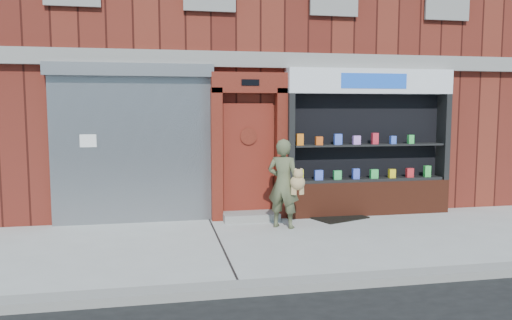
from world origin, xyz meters
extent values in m
plane|color=#9E9E99|center=(0.00, 0.00, 0.00)|extent=(80.00, 80.00, 0.00)
cube|color=gray|center=(0.00, -2.15, 0.06)|extent=(60.00, 0.30, 0.12)
cube|color=#561A13|center=(0.00, 6.00, 4.00)|extent=(12.00, 8.00, 8.00)
cube|color=gray|center=(0.00, 1.92, 3.15)|extent=(12.00, 0.16, 0.30)
cube|color=gray|center=(-3.00, 1.94, 1.40)|extent=(3.00, 0.10, 2.80)
cube|color=slate|center=(-3.00, 1.88, 2.92)|extent=(3.10, 0.30, 0.24)
cube|color=white|center=(-3.80, 1.88, 1.60)|extent=(0.30, 0.01, 0.24)
cube|color=#52160E|center=(-1.40, 1.86, 1.30)|extent=(0.22, 0.28, 2.60)
cube|color=#52160E|center=(-0.10, 1.86, 1.30)|extent=(0.22, 0.28, 2.60)
cube|color=#52160E|center=(-0.75, 1.86, 2.70)|extent=(1.50, 0.28, 0.40)
cube|color=black|center=(-0.75, 1.71, 2.70)|extent=(0.35, 0.01, 0.12)
cube|color=maroon|center=(-0.75, 1.97, 1.20)|extent=(1.00, 0.06, 2.20)
cylinder|color=black|center=(-0.75, 1.93, 1.65)|extent=(0.28, 0.02, 0.28)
cylinder|color=#52160E|center=(-0.75, 1.92, 1.65)|extent=(0.34, 0.02, 0.34)
cube|color=gray|center=(-0.75, 1.70, 0.07)|extent=(1.10, 0.55, 0.15)
cube|color=slate|center=(-0.10, 1.71, 1.40)|extent=(0.10, 0.02, 0.18)
cube|color=#5D2516|center=(1.75, 1.80, 0.35)|extent=(3.50, 0.40, 0.70)
cube|color=black|center=(0.06, 1.80, 1.60)|extent=(0.12, 0.40, 1.80)
cube|color=black|center=(3.44, 1.80, 1.60)|extent=(0.12, 0.40, 1.80)
cube|color=black|center=(1.75, 1.99, 1.60)|extent=(3.30, 0.03, 1.80)
cube|color=black|center=(1.75, 1.80, 0.73)|extent=(3.20, 0.36, 0.06)
cube|color=black|center=(1.75, 1.80, 1.45)|extent=(3.20, 0.36, 0.04)
cube|color=white|center=(1.75, 1.80, 2.75)|extent=(3.50, 0.40, 0.50)
cube|color=blue|center=(1.75, 1.59, 2.75)|extent=(1.40, 0.01, 0.30)
cube|color=#FFF41A|center=(0.25, 1.72, 0.87)|extent=(0.15, 0.09, 0.22)
cube|color=#4360E5|center=(0.65, 1.72, 0.86)|extent=(0.17, 0.09, 0.20)
cube|color=green|center=(1.05, 1.72, 0.85)|extent=(0.16, 0.09, 0.18)
cube|color=blue|center=(1.45, 1.72, 0.87)|extent=(0.14, 0.09, 0.21)
cube|color=green|center=(1.85, 1.72, 0.85)|extent=(0.16, 0.09, 0.19)
cube|color=yellow|center=(2.25, 1.72, 0.85)|extent=(0.13, 0.09, 0.18)
cube|color=red|center=(2.65, 1.72, 0.86)|extent=(0.15, 0.09, 0.19)
cube|color=green|center=(3.05, 1.72, 0.88)|extent=(0.13, 0.09, 0.24)
cube|color=orange|center=(0.25, 1.72, 1.59)|extent=(0.14, 0.09, 0.23)
cube|color=#E15617|center=(0.65, 1.72, 1.55)|extent=(0.14, 0.09, 0.17)
cube|color=#4362E5|center=(1.05, 1.72, 1.58)|extent=(0.15, 0.09, 0.22)
cube|color=#CD86F2|center=(1.45, 1.72, 1.56)|extent=(0.15, 0.09, 0.18)
cube|color=red|center=(1.85, 1.72, 1.58)|extent=(0.13, 0.09, 0.23)
cube|color=blue|center=(2.25, 1.72, 1.55)|extent=(0.11, 0.09, 0.17)
cube|color=green|center=(2.65, 1.72, 1.56)|extent=(0.11, 0.09, 0.18)
imported|color=#52583A|center=(-0.27, 0.99, 0.82)|extent=(0.72, 0.66, 1.65)
sphere|color=tan|center=(-0.05, 0.81, 0.86)|extent=(0.27, 0.27, 0.27)
sphere|color=tan|center=(-0.05, 0.76, 1.02)|extent=(0.18, 0.18, 0.18)
sphere|color=tan|center=(-0.10, 0.76, 1.10)|extent=(0.06, 0.06, 0.06)
sphere|color=tan|center=(0.01, 0.76, 1.10)|extent=(0.06, 0.06, 0.06)
cylinder|color=tan|center=(-0.14, 0.81, 0.72)|extent=(0.06, 0.06, 0.16)
cylinder|color=tan|center=(0.04, 0.81, 0.72)|extent=(0.06, 0.06, 0.16)
cylinder|color=tan|center=(-0.10, 0.79, 0.72)|extent=(0.06, 0.06, 0.16)
cylinder|color=tan|center=(0.01, 0.79, 0.72)|extent=(0.06, 0.06, 0.16)
cube|color=black|center=(1.02, 1.55, 0.01)|extent=(1.24, 1.06, 0.03)
camera|label=1|loc=(-2.52, -7.83, 2.21)|focal=35.00mm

